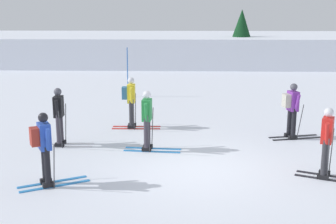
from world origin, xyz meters
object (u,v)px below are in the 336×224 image
at_px(skier_green, 147,119).
at_px(conifer_far_left, 241,32).
at_px(skier_red, 327,141).
at_px(skier_blue, 44,146).
at_px(trail_marker_pole, 128,72).
at_px(skier_purple, 292,108).
at_px(skier_yellow, 131,100).
at_px(skier_black, 59,115).

relative_size(skier_green, conifer_far_left, 0.46).
bearing_deg(skier_red, skier_blue, -173.79).
xyz_separation_m(skier_green, conifer_far_left, (4.84, 18.15, 1.29)).
height_order(skier_green, trail_marker_pole, trail_marker_pole).
bearing_deg(skier_purple, skier_green, -163.00).
xyz_separation_m(skier_red, trail_marker_pole, (-5.81, 9.61, 0.17)).
relative_size(skier_yellow, trail_marker_pole, 0.79).
relative_size(skier_green, trail_marker_pole, 0.79).
bearing_deg(skier_black, skier_blue, -81.48).
relative_size(skier_purple, trail_marker_pole, 0.79).
distance_m(skier_blue, skier_black, 3.05).
bearing_deg(skier_blue, skier_green, 51.66).
bearing_deg(skier_red, skier_purple, 91.05).
bearing_deg(conifer_far_left, trail_marker_pole, -120.88).
xyz_separation_m(skier_blue, skier_purple, (6.42, 3.99, 0.00)).
distance_m(skier_black, skier_red, 7.31).
xyz_separation_m(skier_blue, trail_marker_pole, (0.67, 10.31, 0.13)).
xyz_separation_m(skier_yellow, skier_green, (0.72, -2.36, -0.04)).
height_order(skier_yellow, trail_marker_pole, trail_marker_pole).
xyz_separation_m(skier_blue, skier_yellow, (1.39, 5.03, -0.00)).
bearing_deg(skier_yellow, skier_green, -72.92).
height_order(skier_purple, trail_marker_pole, trail_marker_pole).
height_order(skier_red, trail_marker_pole, trail_marker_pole).
relative_size(skier_green, skier_black, 1.00).
bearing_deg(skier_yellow, conifer_far_left, 70.59).
distance_m(skier_yellow, skier_black, 2.73).
bearing_deg(skier_blue, skier_yellow, 74.56).
bearing_deg(skier_yellow, skier_black, -132.42).
height_order(trail_marker_pole, conifer_far_left, conifer_far_left).
bearing_deg(trail_marker_pole, skier_red, -58.82).
relative_size(skier_red, conifer_far_left, 0.46).
distance_m(skier_purple, conifer_far_left, 16.89).
bearing_deg(skier_blue, trail_marker_pole, 86.29).
xyz_separation_m(skier_red, conifer_far_left, (0.47, 20.12, 1.29)).
bearing_deg(skier_yellow, skier_purple, -11.71).
relative_size(skier_yellow, skier_green, 1.00).
bearing_deg(skier_purple, skier_yellow, 168.29).
bearing_deg(skier_black, skier_red, -18.44).
xyz_separation_m(skier_purple, trail_marker_pole, (-5.75, 6.32, 0.13)).
bearing_deg(skier_red, trail_marker_pole, 121.18).
bearing_deg(trail_marker_pole, skier_purple, -47.70).
distance_m(skier_yellow, skier_purple, 5.14).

